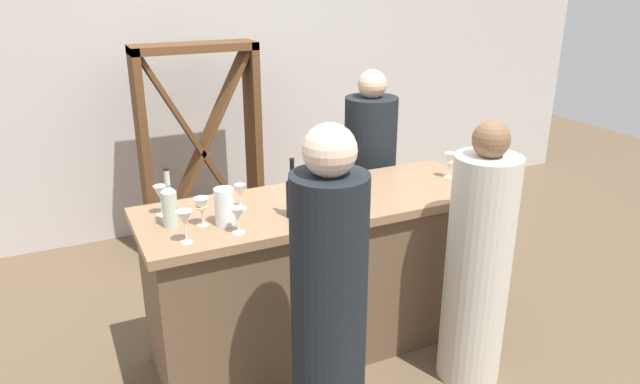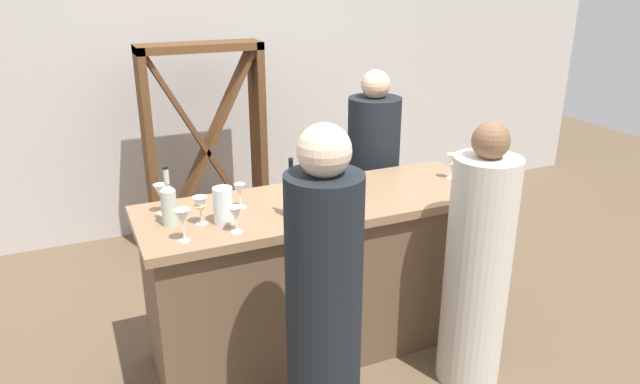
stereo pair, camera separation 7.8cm
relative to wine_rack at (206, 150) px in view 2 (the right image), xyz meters
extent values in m
plane|color=brown|center=(0.26, -1.65, -0.83)|extent=(12.00, 12.00, 0.00)
cube|color=#BCB7B2|center=(0.26, 0.55, 0.57)|extent=(8.00, 0.10, 2.80)
cube|color=brown|center=(0.26, -1.65, -0.38)|extent=(1.96, 0.63, 0.91)
cube|color=#8C6B4C|center=(0.26, -1.65, 0.10)|extent=(2.04, 0.71, 0.05)
cube|color=brown|center=(-0.44, 0.00, 0.00)|extent=(0.06, 0.28, 1.67)
cube|color=brown|center=(0.44, 0.00, 0.00)|extent=(0.06, 0.28, 1.67)
cube|color=brown|center=(0.00, 0.00, 0.80)|extent=(0.94, 0.28, 0.06)
cube|color=brown|center=(0.00, 0.00, -0.80)|extent=(0.94, 0.28, 0.06)
cube|color=brown|center=(0.00, 0.00, 0.00)|extent=(0.85, 0.20, 1.57)
cube|color=brown|center=(0.00, 0.00, 0.00)|extent=(0.85, 0.20, 1.57)
cylinder|color=#B7C6B2|center=(-0.57, -1.65, 0.22)|extent=(0.08, 0.08, 0.19)
cone|color=#B7C6B2|center=(-0.57, -1.65, 0.33)|extent=(0.08, 0.08, 0.04)
cylinder|color=#B7C6B2|center=(-0.57, -1.65, 0.39)|extent=(0.03, 0.03, 0.08)
cylinder|color=black|center=(-0.57, -1.65, 0.43)|extent=(0.03, 0.03, 0.01)
cylinder|color=black|center=(0.03, -1.80, 0.22)|extent=(0.07, 0.07, 0.19)
cone|color=black|center=(0.03, -1.80, 0.34)|extent=(0.07, 0.07, 0.04)
cylinder|color=black|center=(0.03, -1.80, 0.40)|extent=(0.02, 0.02, 0.08)
cylinder|color=black|center=(0.03, -1.80, 0.44)|extent=(0.03, 0.03, 0.01)
cylinder|color=black|center=(0.21, -1.69, 0.22)|extent=(0.07, 0.07, 0.18)
cone|color=black|center=(0.21, -1.69, 0.33)|extent=(0.07, 0.07, 0.04)
cylinder|color=black|center=(0.21, -1.69, 0.38)|extent=(0.03, 0.03, 0.08)
cylinder|color=black|center=(0.21, -1.69, 0.43)|extent=(0.03, 0.03, 0.01)
cylinder|color=white|center=(-0.29, -1.88, 0.13)|extent=(0.06, 0.06, 0.00)
cylinder|color=white|center=(-0.29, -1.88, 0.16)|extent=(0.01, 0.01, 0.06)
cone|color=white|center=(-0.29, -1.88, 0.23)|extent=(0.07, 0.07, 0.07)
cylinder|color=white|center=(-0.55, -1.88, 0.13)|extent=(0.06, 0.06, 0.00)
cylinder|color=white|center=(-0.55, -1.88, 0.17)|extent=(0.01, 0.01, 0.08)
cone|color=white|center=(-0.55, -1.88, 0.25)|extent=(0.08, 0.08, 0.08)
cylinder|color=white|center=(-0.43, -1.71, 0.13)|extent=(0.06, 0.06, 0.00)
cylinder|color=white|center=(-0.43, -1.71, 0.16)|extent=(0.01, 0.01, 0.06)
cone|color=white|center=(-0.43, -1.71, 0.24)|extent=(0.08, 0.08, 0.08)
cone|color=beige|center=(-0.43, -1.71, 0.21)|extent=(0.07, 0.07, 0.04)
cylinder|color=white|center=(1.16, -1.64, 0.13)|extent=(0.06, 0.06, 0.00)
cylinder|color=white|center=(1.16, -1.64, 0.17)|extent=(0.01, 0.01, 0.07)
cone|color=white|center=(1.16, -1.64, 0.24)|extent=(0.06, 0.06, 0.08)
cone|color=beige|center=(1.16, -1.64, 0.22)|extent=(0.05, 0.05, 0.02)
cylinder|color=white|center=(-0.18, -1.58, 0.13)|extent=(0.07, 0.07, 0.00)
cylinder|color=white|center=(-0.18, -1.58, 0.16)|extent=(0.01, 0.01, 0.06)
cone|color=white|center=(-0.18, -1.58, 0.23)|extent=(0.06, 0.06, 0.07)
cylinder|color=white|center=(-0.59, -1.48, 0.13)|extent=(0.06, 0.06, 0.00)
cylinder|color=white|center=(-0.59, -1.48, 0.17)|extent=(0.01, 0.01, 0.08)
cone|color=white|center=(-0.59, -1.48, 0.25)|extent=(0.07, 0.07, 0.08)
cylinder|color=silver|center=(-0.32, -1.74, 0.22)|extent=(0.10, 0.10, 0.19)
cylinder|color=black|center=(-0.07, -2.44, -0.13)|extent=(0.41, 0.41, 1.41)
sphere|color=beige|center=(-0.07, -2.44, 0.68)|extent=(0.22, 0.22, 0.22)
cylinder|color=beige|center=(0.91, -2.27, -0.18)|extent=(0.46, 0.46, 1.31)
sphere|color=brown|center=(0.91, -2.27, 0.56)|extent=(0.19, 0.19, 0.19)
cylinder|color=black|center=(0.96, -1.00, -0.15)|extent=(0.44, 0.44, 1.36)
sphere|color=#D8AD8C|center=(0.96, -1.00, 0.62)|extent=(0.20, 0.20, 0.20)
camera|label=1|loc=(-1.06, -4.47, 1.36)|focal=33.28mm
camera|label=2|loc=(-0.99, -4.50, 1.36)|focal=33.28mm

